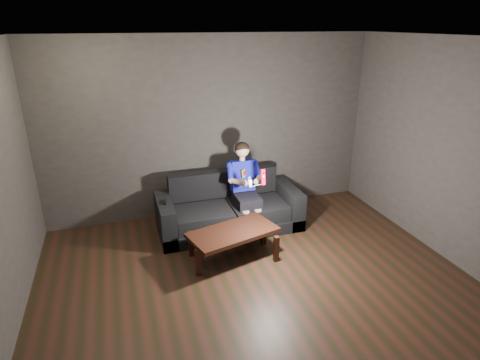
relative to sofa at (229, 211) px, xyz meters
name	(u,v)px	position (x,y,z in m)	size (l,w,h in m)	color
floor	(270,306)	(-0.07, -1.84, -0.26)	(5.00, 5.00, 0.00)	black
back_wall	(211,128)	(-0.07, 0.66, 1.09)	(5.00, 0.04, 2.70)	#383430
right_wall	(480,164)	(2.43, -1.84, 1.09)	(0.04, 5.00, 2.70)	#383430
ceiling	(279,40)	(-0.07, -1.84, 2.44)	(5.00, 5.00, 0.02)	white
sofa	(229,211)	(0.00, 0.00, 0.00)	(2.04, 0.88, 0.79)	black
child	(245,181)	(0.23, -0.04, 0.46)	(0.50, 0.61, 1.23)	black
wii_remote_red	(263,177)	(0.33, -0.52, 0.69)	(0.05, 0.08, 0.21)	#EF0027
nunchuk_white	(250,182)	(0.15, -0.51, 0.64)	(0.07, 0.09, 0.15)	white
wii_remote_black	(165,202)	(-0.92, -0.08, 0.31)	(0.05, 0.14, 0.03)	black
coffee_table	(233,234)	(-0.18, -0.83, 0.09)	(1.21, 0.82, 0.40)	black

